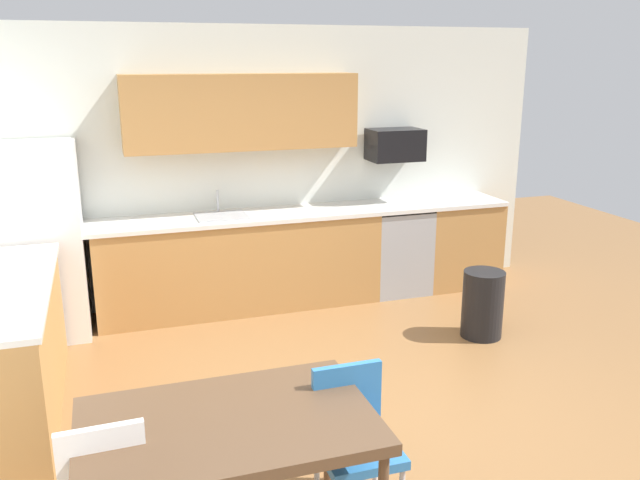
{
  "coord_description": "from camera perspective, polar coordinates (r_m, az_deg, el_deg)",
  "views": [
    {
      "loc": [
        -1.59,
        -3.81,
        2.4
      ],
      "look_at": [
        0.0,
        1.0,
        1.0
      ],
      "focal_mm": 37.28,
      "sensor_mm": 36.0,
      "label": 1
    }
  ],
  "objects": [
    {
      "name": "cabinet_run_back_right",
      "position": [
        7.34,
        11.61,
        -0.28
      ],
      "size": [
        0.83,
        0.6,
        0.9
      ],
      "primitive_type": "cube",
      "color": "#AD7A42",
      "rests_on": "ground"
    },
    {
      "name": "sink_faucet",
      "position": [
        6.51,
        -8.77,
        3.22
      ],
      "size": [
        0.02,
        0.02,
        0.24
      ],
      "primitive_type": "cylinder",
      "color": "#B2B5BA",
      "rests_on": "countertop_back"
    },
    {
      "name": "oven_range",
      "position": [
        7.02,
        6.53,
        -0.74
      ],
      "size": [
        0.6,
        0.6,
        0.91
      ],
      "color": "#999BA0",
      "rests_on": "ground"
    },
    {
      "name": "countertop_back",
      "position": [
        6.48,
        -3.61,
        2.22
      ],
      "size": [
        4.8,
        0.64,
        0.04
      ],
      "primitive_type": "cube",
      "color": "silver",
      "rests_on": "cabinet_run_back"
    },
    {
      "name": "countertop_left",
      "position": [
        4.89,
        -25.76,
        -3.75
      ],
      "size": [
        0.64,
        2.0,
        0.04
      ],
      "primitive_type": "cube",
      "color": "silver",
      "rests_on": "cabinet_run_left"
    },
    {
      "name": "trash_bin",
      "position": [
        6.04,
        13.79,
        -5.36
      ],
      "size": [
        0.36,
        0.36,
        0.6
      ],
      "primitive_type": "cylinder",
      "color": "black",
      "rests_on": "ground"
    },
    {
      "name": "dining_table",
      "position": [
        3.32,
        -7.91,
        -15.92
      ],
      "size": [
        1.4,
        0.9,
        0.74
      ],
      "color": "brown",
      "rests_on": "ground"
    },
    {
      "name": "upper_cabinets_back",
      "position": [
        6.39,
        -6.72,
        10.86
      ],
      "size": [
        2.2,
        0.34,
        0.7
      ],
      "primitive_type": "cube",
      "color": "#AD7A42"
    },
    {
      "name": "sink_basin",
      "position": [
        6.38,
        -8.44,
        1.5
      ],
      "size": [
        0.48,
        0.4,
        0.14
      ],
      "primitive_type": "cube",
      "color": "#A5A8AD",
      "rests_on": "countertop_back"
    },
    {
      "name": "wall_back",
      "position": [
        6.73,
        -4.44,
        6.43
      ],
      "size": [
        5.8,
        0.1,
        2.7
      ],
      "primitive_type": "cube",
      "color": "silver",
      "rests_on": "ground"
    },
    {
      "name": "chair_near_table",
      "position": [
        3.6,
        2.91,
        -16.33
      ],
      "size": [
        0.4,
        0.4,
        0.85
      ],
      "color": "#2D72B7",
      "rests_on": "ground"
    },
    {
      "name": "cabinet_run_left",
      "position": [
        5.05,
        -25.14,
        -8.8
      ],
      "size": [
        0.6,
        2.0,
        0.9
      ],
      "primitive_type": "cube",
      "color": "#AD7A42",
      "rests_on": "ground"
    },
    {
      "name": "microwave",
      "position": [
        6.89,
        6.46,
        8.13
      ],
      "size": [
        0.54,
        0.36,
        0.32
      ],
      "primitive_type": "cube",
      "color": "black"
    },
    {
      "name": "ground_plane",
      "position": [
        4.77,
        3.9,
        -14.77
      ],
      "size": [
        12.0,
        12.0,
        0.0
      ],
      "primitive_type": "plane",
      "color": "olive"
    },
    {
      "name": "cabinet_run_back",
      "position": [
        6.52,
        -6.86,
        -2.06
      ],
      "size": [
        2.72,
        0.6,
        0.9
      ],
      "primitive_type": "cube",
      "color": "#AD7A42",
      "rests_on": "ground"
    },
    {
      "name": "refrigerator",
      "position": [
        6.25,
        -23.11,
        -0.15
      ],
      "size": [
        0.76,
        0.7,
        1.7
      ],
      "primitive_type": "cube",
      "color": "white",
      "rests_on": "ground"
    }
  ]
}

